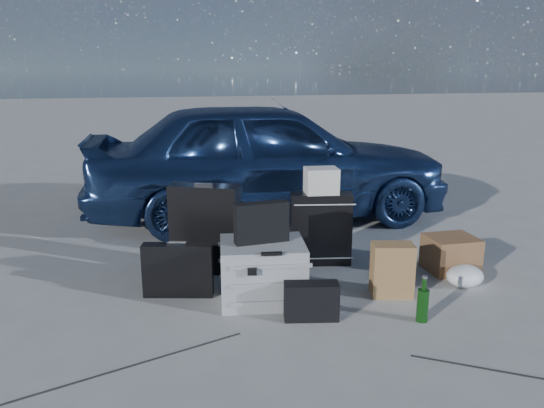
{
  "coord_description": "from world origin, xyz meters",
  "views": [
    {
      "loc": [
        -1.23,
        -3.19,
        1.6
      ],
      "look_at": [
        -0.17,
        0.85,
        0.54
      ],
      "focal_mm": 35.0,
      "sensor_mm": 36.0,
      "label": 1
    }
  ],
  "objects_px": {
    "suitcase_right": "(320,229)",
    "duffel_bag": "(231,235)",
    "briefcase": "(178,270)",
    "green_bottle": "(423,300)",
    "cardboard_box": "(451,254)",
    "car": "(267,159)",
    "suitcase_left": "(205,229)",
    "pelican_case": "(263,271)"
  },
  "relations": [
    {
      "from": "suitcase_right",
      "to": "duffel_bag",
      "type": "distance_m",
      "value": 0.84
    },
    {
      "from": "briefcase",
      "to": "green_bottle",
      "type": "distance_m",
      "value": 1.72
    },
    {
      "from": "briefcase",
      "to": "duffel_bag",
      "type": "relative_size",
      "value": 0.8
    },
    {
      "from": "briefcase",
      "to": "cardboard_box",
      "type": "bearing_deg",
      "value": 13.76
    },
    {
      "from": "duffel_bag",
      "to": "suitcase_right",
      "type": "bearing_deg",
      "value": -17.9
    },
    {
      "from": "duffel_bag",
      "to": "cardboard_box",
      "type": "relative_size",
      "value": 1.65
    },
    {
      "from": "duffel_bag",
      "to": "car",
      "type": "bearing_deg",
      "value": 77.53
    },
    {
      "from": "cardboard_box",
      "to": "suitcase_left",
      "type": "bearing_deg",
      "value": 165.32
    },
    {
      "from": "pelican_case",
      "to": "duffel_bag",
      "type": "bearing_deg",
      "value": 100.6
    },
    {
      "from": "suitcase_left",
      "to": "green_bottle",
      "type": "distance_m",
      "value": 1.79
    },
    {
      "from": "car",
      "to": "cardboard_box",
      "type": "xyz_separation_m",
      "value": [
        1.05,
        -1.97,
        -0.52
      ]
    },
    {
      "from": "green_bottle",
      "to": "cardboard_box",
      "type": "bearing_deg",
      "value": 47.48
    },
    {
      "from": "suitcase_right",
      "to": "duffel_bag",
      "type": "height_order",
      "value": "suitcase_right"
    },
    {
      "from": "briefcase",
      "to": "suitcase_left",
      "type": "height_order",
      "value": "suitcase_left"
    },
    {
      "from": "car",
      "to": "duffel_bag",
      "type": "xyz_separation_m",
      "value": [
        -0.61,
        -1.05,
        -0.5
      ]
    },
    {
      "from": "car",
      "to": "briefcase",
      "type": "height_order",
      "value": "car"
    },
    {
      "from": "suitcase_right",
      "to": "suitcase_left",
      "type": "bearing_deg",
      "value": -172.16
    },
    {
      "from": "briefcase",
      "to": "suitcase_left",
      "type": "relative_size",
      "value": 0.7
    },
    {
      "from": "duffel_bag",
      "to": "suitcase_left",
      "type": "bearing_deg",
      "value": -107.21
    },
    {
      "from": "duffel_bag",
      "to": "green_bottle",
      "type": "xyz_separation_m",
      "value": [
        0.96,
        -1.68,
        -0.01
      ]
    },
    {
      "from": "car",
      "to": "cardboard_box",
      "type": "height_order",
      "value": "car"
    },
    {
      "from": "suitcase_left",
      "to": "briefcase",
      "type": "bearing_deg",
      "value": -96.38
    },
    {
      "from": "suitcase_left",
      "to": "duffel_bag",
      "type": "relative_size",
      "value": 1.13
    },
    {
      "from": "briefcase",
      "to": "cardboard_box",
      "type": "xyz_separation_m",
      "value": [
        2.2,
        -0.06,
        -0.05
      ]
    },
    {
      "from": "suitcase_left",
      "to": "cardboard_box",
      "type": "relative_size",
      "value": 1.87
    },
    {
      "from": "pelican_case",
      "to": "suitcase_left",
      "type": "height_order",
      "value": "suitcase_left"
    },
    {
      "from": "suitcase_left",
      "to": "suitcase_right",
      "type": "relative_size",
      "value": 1.18
    },
    {
      "from": "green_bottle",
      "to": "car",
      "type": "bearing_deg",
      "value": 97.39
    },
    {
      "from": "briefcase",
      "to": "suitcase_right",
      "type": "xyz_separation_m",
      "value": [
        1.23,
        0.37,
        0.11
      ]
    },
    {
      "from": "car",
      "to": "green_bottle",
      "type": "relative_size",
      "value": 12.86
    },
    {
      "from": "pelican_case",
      "to": "cardboard_box",
      "type": "bearing_deg",
      "value": 14.76
    },
    {
      "from": "green_bottle",
      "to": "duffel_bag",
      "type": "bearing_deg",
      "value": 119.79
    },
    {
      "from": "suitcase_left",
      "to": "green_bottle",
      "type": "bearing_deg",
      "value": -21.13
    },
    {
      "from": "suitcase_left",
      "to": "cardboard_box",
      "type": "distance_m",
      "value": 2.01
    },
    {
      "from": "cardboard_box",
      "to": "green_bottle",
      "type": "relative_size",
      "value": 1.27
    },
    {
      "from": "pelican_case",
      "to": "green_bottle",
      "type": "height_order",
      "value": "pelican_case"
    },
    {
      "from": "pelican_case",
      "to": "suitcase_right",
      "type": "bearing_deg",
      "value": 51.74
    },
    {
      "from": "suitcase_left",
      "to": "green_bottle",
      "type": "xyz_separation_m",
      "value": [
        1.24,
        -1.27,
        -0.21
      ]
    },
    {
      "from": "car",
      "to": "pelican_case",
      "type": "distance_m",
      "value": 2.25
    },
    {
      "from": "briefcase",
      "to": "duffel_bag",
      "type": "bearing_deg",
      "value": 72.7
    },
    {
      "from": "pelican_case",
      "to": "briefcase",
      "type": "relative_size",
      "value": 1.17
    },
    {
      "from": "green_bottle",
      "to": "briefcase",
      "type": "bearing_deg",
      "value": 151.44
    }
  ]
}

